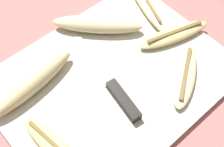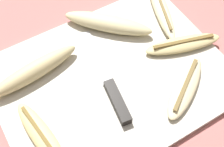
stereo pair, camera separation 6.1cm
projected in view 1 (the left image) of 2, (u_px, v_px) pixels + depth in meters
The scene contains 9 objects.
ground_plane at pixel (112, 79), 0.62m from camera, with size 4.00×4.00×0.00m, color #B76B66.
cutting_board at pixel (112, 78), 0.62m from camera, with size 0.45×0.35×0.01m.
knife at pixel (116, 91), 0.59m from camera, with size 0.06×0.23×0.02m.
banana_spotted_left at pixel (174, 35), 0.66m from camera, with size 0.17×0.08×0.02m.
banana_mellow_near at pixel (33, 83), 0.59m from camera, with size 0.19×0.06×0.04m.
banana_cream_curved at pixel (185, 75), 0.61m from camera, with size 0.15×0.12×0.02m.
banana_soft_right at pixel (97, 24), 0.67m from camera, with size 0.17×0.17×0.03m.
banana_pale_long at pixel (144, 1), 0.71m from camera, with size 0.10×0.20×0.02m.
banana_golden_short at pixel (55, 147), 0.53m from camera, with size 0.06×0.16×0.02m.
Camera 1 is at (-0.22, -0.25, 0.53)m, focal length 50.00 mm.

